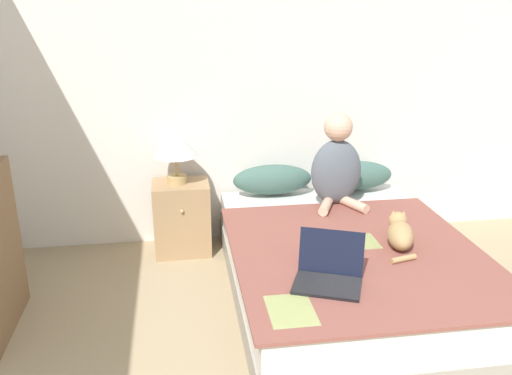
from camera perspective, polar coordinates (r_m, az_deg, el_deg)
wall_back at (r=4.33m, az=2.97°, el=11.01°), size 5.40×0.05×2.55m
bed at (r=3.66m, az=9.46°, el=-8.38°), size 1.53×2.10×0.43m
pillow_near at (r=4.26m, az=1.74°, el=0.85°), size 0.62×0.24×0.23m
pillow_far at (r=4.43m, az=10.29°, el=1.25°), size 0.62×0.24×0.23m
person_sitting at (r=4.05m, az=8.49°, el=2.30°), size 0.38×0.37×0.69m
cat_tabby at (r=3.50m, az=14.92°, el=-4.60°), size 0.26×0.45×0.18m
laptop_open at (r=3.00m, az=7.65°, el=-8.93°), size 0.45×0.42×0.26m
nightstand at (r=4.26m, az=-7.78°, el=-3.14°), size 0.43×0.37×0.57m
table_lamp at (r=4.08m, az=-8.51°, el=4.53°), size 0.33×0.33×0.43m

